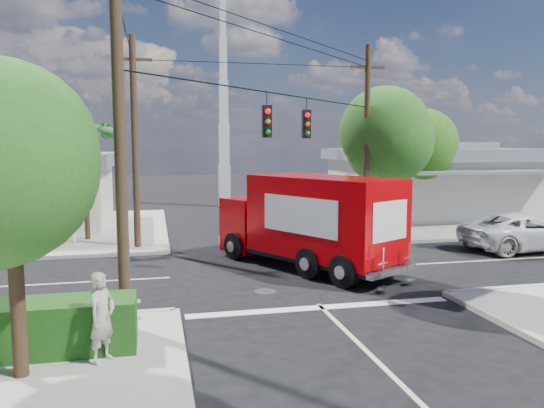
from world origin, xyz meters
name	(u,v)px	position (x,y,z in m)	size (l,w,h in m)	color
ground	(284,271)	(0.00, 0.00, 0.00)	(120.00, 120.00, 0.00)	black
sidewalk_ne	(417,219)	(10.88, 10.88, 0.07)	(14.12, 14.12, 0.14)	#A29D93
sidewalk_nw	(27,232)	(-10.88, 10.88, 0.07)	(14.12, 14.12, 0.14)	#A29D93
road_markings	(295,282)	(0.00, -1.47, 0.01)	(32.00, 32.00, 0.01)	beige
building_ne	(433,180)	(12.50, 11.97, 2.32)	(11.80, 10.20, 4.50)	beige
building_nw	(9,188)	(-12.00, 12.46, 2.22)	(10.80, 10.20, 4.30)	beige
radio_tower	(224,128)	(0.50, 20.00, 5.64)	(0.80, 0.80, 17.00)	silver
tree_sw_front	(9,154)	(-6.99, -7.54, 4.33)	(3.88, 3.78, 6.03)	#422D1C
tree_ne_front	(392,139)	(7.21, 6.76, 4.77)	(4.21, 4.14, 6.66)	#422D1C
tree_ne_back	(418,150)	(9.81, 8.96, 4.19)	(3.77, 3.66, 5.82)	#422D1C
palm_nw_front	(84,132)	(-7.50, 7.50, 5.04)	(3.01, 3.08, 5.59)	#422D1C
palm_nw_back	(44,141)	(-9.50, 9.00, 4.67)	(3.01, 3.08, 5.19)	#422D1C
utility_poles	(233,140)	(-1.58, 1.60, 4.67)	(12.00, 10.68, 9.00)	#473321
picket_fence	(2,319)	(-7.80, -5.60, 0.68)	(5.94, 0.06, 1.00)	silver
vending_boxes	(382,222)	(6.50, 6.20, 0.69)	(1.90, 0.50, 1.10)	#A30F0E
delivery_truck	(309,222)	(1.00, 0.33, 1.72)	(5.78, 7.93, 3.38)	black
parked_car	(528,232)	(11.10, 1.49, 0.79)	(2.63, 5.70, 1.58)	silver
pedestrian	(102,317)	(-5.54, -7.15, 1.06)	(0.67, 0.44, 1.84)	#BAAA9D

